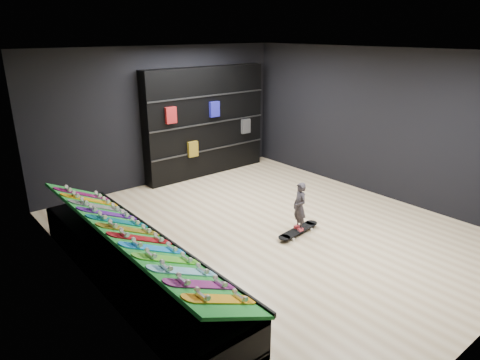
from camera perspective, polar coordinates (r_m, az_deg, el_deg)
floor at (r=7.51m, az=3.95°, el=-6.80°), size 6.00×7.00×0.01m
ceiling at (r=6.74m, az=4.56°, el=16.72°), size 6.00×7.00×0.01m
wall_back at (r=9.74m, az=-10.23°, el=8.40°), size 6.00×0.02×3.00m
wall_left at (r=5.45m, az=-19.33°, el=-1.13°), size 0.02×7.00×3.00m
wall_right at (r=9.26m, az=17.94°, el=7.20°), size 0.02×7.00×3.00m
display_rack at (r=6.12m, az=-14.03°, el=-11.23°), size 0.90×4.50×0.50m
turf_ramp at (r=5.92m, az=-13.96°, el=-7.24°), size 0.92×4.50×0.46m
back_shelving at (r=10.17m, az=-4.61°, el=7.73°), size 3.16×0.37×2.53m
floor_skateboard at (r=7.43m, az=7.78°, el=-6.85°), size 1.00×0.34×0.09m
child at (r=7.30m, az=7.89°, el=-4.75°), size 0.19×0.22×0.51m
display_board_0 at (r=4.48m, az=-2.64°, el=-15.58°), size 0.93×0.22×0.50m
display_board_1 at (r=4.72m, az=-5.24°, el=-13.68°), size 0.93×0.22×0.50m
display_board_2 at (r=4.97m, az=-7.55°, el=-11.94°), size 0.93×0.22×0.50m
display_board_3 at (r=5.23m, az=-9.61°, el=-10.35°), size 0.93×0.22×0.50m
display_board_4 at (r=5.50m, az=-11.45°, el=-8.90°), size 0.93×0.22×0.50m
display_board_5 at (r=5.77m, az=-13.10°, el=-7.58°), size 0.93×0.22×0.50m
display_board_6 at (r=6.06m, az=-14.60°, el=-6.38°), size 0.93×0.22×0.50m
display_board_7 at (r=6.35m, az=-15.95°, el=-5.29°), size 0.93×0.22×0.50m
display_board_8 at (r=6.64m, az=-17.18°, el=-4.28°), size 0.93×0.22×0.50m
display_board_9 at (r=6.94m, az=-18.30°, el=-3.37°), size 0.93×0.22×0.50m
display_board_10 at (r=7.25m, az=-19.32°, el=-2.52°), size 0.93×0.22×0.50m
display_board_11 at (r=7.55m, az=-20.27°, el=-1.75°), size 0.93×0.22×0.50m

